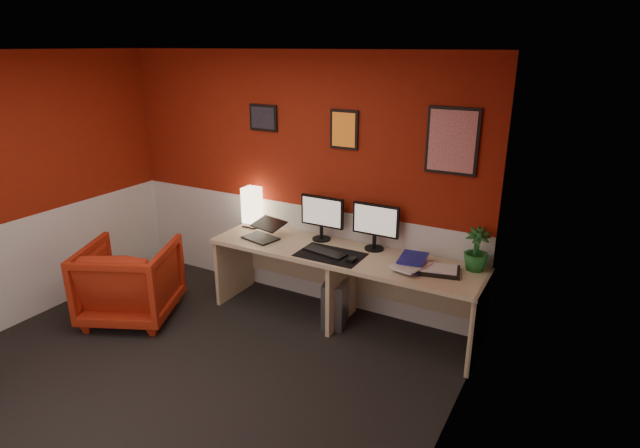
{
  "coord_description": "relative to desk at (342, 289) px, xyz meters",
  "views": [
    {
      "loc": [
        2.66,
        -2.53,
        2.54
      ],
      "look_at": [
        0.6,
        1.21,
        1.05
      ],
      "focal_mm": 28.92,
      "sensor_mm": 36.0,
      "label": 1
    }
  ],
  "objects": [
    {
      "name": "wainscot_left",
      "position": [
        -2.72,
        -1.41,
        0.14
      ],
      "size": [
        0.01,
        3.5,
        1.0
      ],
      "primitive_type": "cube",
      "color": "silver",
      "rests_on": "ground"
    },
    {
      "name": "desk_mat",
      "position": [
        -0.07,
        -0.1,
        0.37
      ],
      "size": [
        0.6,
        0.38,
        0.01
      ],
      "primitive_type": "cube",
      "color": "black",
      "rests_on": "desk"
    },
    {
      "name": "wall_right",
      "position": [
        1.27,
        -1.41,
        0.89
      ],
      "size": [
        0.01,
        3.5,
        2.5
      ],
      "primitive_type": "cube",
      "color": "maroon",
      "rests_on": "ground"
    },
    {
      "name": "keyboard",
      "position": [
        -0.13,
        -0.09,
        0.38
      ],
      "size": [
        0.44,
        0.21,
        0.02
      ],
      "primitive_type": "cube",
      "rotation": [
        0.0,
        0.0,
        -0.18
      ],
      "color": "black",
      "rests_on": "desk_mat"
    },
    {
      "name": "zen_tray",
      "position": [
        0.9,
        0.01,
        0.38
      ],
      "size": [
        0.4,
        0.32,
        0.03
      ],
      "primitive_type": "cube",
      "rotation": [
        0.0,
        0.0,
        0.23
      ],
      "color": "black",
      "rests_on": "desk"
    },
    {
      "name": "monitor_left",
      "position": [
        -0.33,
        0.2,
        0.66
      ],
      "size": [
        0.45,
        0.06,
        0.58
      ],
      "primitive_type": "cube",
      "color": "black",
      "rests_on": "desk"
    },
    {
      "name": "book_bottom",
      "position": [
        0.59,
        -0.01,
        0.38
      ],
      "size": [
        0.24,
        0.31,
        0.03
      ],
      "primitive_type": "imported",
      "rotation": [
        0.0,
        0.0,
        -0.12
      ],
      "color": "navy",
      "rests_on": "desk"
    },
    {
      "name": "book_middle",
      "position": [
        0.56,
        -0.03,
        0.41
      ],
      "size": [
        0.31,
        0.37,
        0.02
      ],
      "primitive_type": "imported",
      "rotation": [
        0.0,
        0.0,
        -0.28
      ],
      "color": "silver",
      "rests_on": "book_bottom"
    },
    {
      "name": "pc_tower",
      "position": [
        -0.06,
        0.02,
        -0.14
      ],
      "size": [
        0.3,
        0.48,
        0.45
      ],
      "primitive_type": "cube",
      "rotation": [
        0.0,
        0.0,
        0.23
      ],
      "color": "#99999E",
      "rests_on": "ground"
    },
    {
      "name": "mouse",
      "position": [
        0.16,
        -0.15,
        0.39
      ],
      "size": [
        0.07,
        0.11,
        0.03
      ],
      "primitive_type": "cube",
      "rotation": [
        0.0,
        0.0,
        -0.1
      ],
      "color": "black",
      "rests_on": "desk_mat"
    },
    {
      "name": "armchair",
      "position": [
        -1.85,
        -0.87,
        0.02
      ],
      "size": [
        1.09,
        1.1,
        0.76
      ],
      "primitive_type": "imported",
      "rotation": [
        0.0,
        0.0,
        3.57
      ],
      "color": "#A4250F",
      "rests_on": "ground"
    },
    {
      "name": "art_center",
      "position": [
        -0.17,
        0.33,
        1.44
      ],
      "size": [
        0.28,
        0.02,
        0.36
      ],
      "primitive_type": "cube",
      "color": "orange",
      "rests_on": "wall_back"
    },
    {
      "name": "desk",
      "position": [
        0.0,
        0.0,
        0.0
      ],
      "size": [
        2.6,
        0.65,
        0.73
      ],
      "primitive_type": "cube",
      "color": "tan",
      "rests_on": "ground"
    },
    {
      "name": "ground",
      "position": [
        -0.73,
        -1.41,
        -0.36
      ],
      "size": [
        4.0,
        3.5,
        0.01
      ],
      "primitive_type": "cube",
      "color": "black",
      "rests_on": "ground"
    },
    {
      "name": "wainscot_back",
      "position": [
        -0.73,
        0.34,
        0.14
      ],
      "size": [
        4.0,
        0.01,
        1.0
      ],
      "primitive_type": "cube",
      "color": "silver",
      "rests_on": "ground"
    },
    {
      "name": "art_right",
      "position": [
        0.84,
        0.33,
        1.42
      ],
      "size": [
        0.44,
        0.02,
        0.56
      ],
      "primitive_type": "cube",
      "color": "red",
      "rests_on": "wall_back"
    },
    {
      "name": "wainscot_right",
      "position": [
        1.27,
        -1.41,
        0.14
      ],
      "size": [
        0.01,
        3.5,
        1.0
      ],
      "primitive_type": "cube",
      "color": "silver",
      "rests_on": "ground"
    },
    {
      "name": "ceiling",
      "position": [
        -0.73,
        -1.41,
        2.13
      ],
      "size": [
        4.0,
        3.5,
        0.01
      ],
      "primitive_type": "cube",
      "color": "white",
      "rests_on": "ground"
    },
    {
      "name": "laptop",
      "position": [
        -0.86,
        -0.07,
        0.47
      ],
      "size": [
        0.37,
        0.3,
        0.22
      ],
      "primitive_type": "cube",
      "rotation": [
        0.0,
        0.0,
        -0.23
      ],
      "color": "black",
      "rests_on": "desk"
    },
    {
      "name": "shoji_lamp",
      "position": [
        -1.16,
        0.2,
        0.56
      ],
      "size": [
        0.16,
        0.16,
        0.4
      ],
      "primitive_type": "cube",
      "color": "#FFE5B2",
      "rests_on": "desk"
    },
    {
      "name": "potted_plant",
      "position": [
        1.15,
        0.21,
        0.55
      ],
      "size": [
        0.23,
        0.23,
        0.37
      ],
      "primitive_type": "imported",
      "rotation": [
        0.0,
        0.0,
        0.12
      ],
      "color": "#19591E",
      "rests_on": "desk"
    },
    {
      "name": "wall_left",
      "position": [
        -2.73,
        -1.41,
        0.89
      ],
      "size": [
        0.01,
        3.5,
        2.5
      ],
      "primitive_type": "cube",
      "color": "maroon",
      "rests_on": "ground"
    },
    {
      "name": "art_left",
      "position": [
        -1.06,
        0.33,
        1.49
      ],
      "size": [
        0.32,
        0.02,
        0.26
      ],
      "primitive_type": "cube",
      "color": "black",
      "rests_on": "wall_back"
    },
    {
      "name": "book_top",
      "position": [
        0.55,
        0.03,
        0.43
      ],
      "size": [
        0.26,
        0.33,
        0.03
      ],
      "primitive_type": "imported",
      "rotation": [
        0.0,
        0.0,
        0.12
      ],
      "color": "navy",
      "rests_on": "book_middle"
    },
    {
      "name": "wall_back",
      "position": [
        -0.73,
        0.34,
        0.89
      ],
      "size": [
        4.0,
        0.01,
        2.5
      ],
      "primitive_type": "cube",
      "color": "maroon",
      "rests_on": "ground"
    },
    {
      "name": "monitor_right",
      "position": [
        0.22,
        0.22,
        0.66
      ],
      "size": [
        0.45,
        0.06,
        0.58
      ],
      "primitive_type": "cube",
      "color": "black",
      "rests_on": "desk"
    }
  ]
}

